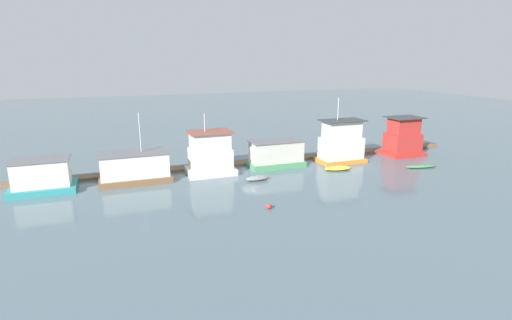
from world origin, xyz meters
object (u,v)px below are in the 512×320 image
houseboat_teal (42,176)px  dinghy_grey (257,178)px  dinghy_yellow (338,168)px  mooring_post_near_right (347,151)px  dinghy_green (421,166)px  mooring_post_near_left (160,167)px  houseboat_orange (341,143)px  houseboat_green (276,154)px  houseboat_red (403,138)px  buoy_red (269,206)px  houseboat_white (210,154)px  mooring_post_far_left (44,178)px  houseboat_brown (135,167)px

houseboat_teal → dinghy_grey: (21.29, -4.01, -1.26)m
dinghy_yellow → mooring_post_near_right: 7.14m
dinghy_green → mooring_post_near_left: bearing=165.1°
houseboat_teal → houseboat_orange: (34.04, -0.14, 0.87)m
houseboat_green → dinghy_yellow: bearing=-32.0°
dinghy_grey → houseboat_orange: bearing=16.9°
dinghy_yellow → mooring_post_near_right: mooring_post_near_right is taller
dinghy_yellow → mooring_post_near_right: bearing=48.8°
houseboat_teal → houseboat_red: bearing=0.2°
houseboat_red → buoy_red: size_ratio=10.68×
houseboat_white → mooring_post_near_left: 5.85m
dinghy_grey → dinghy_green: 20.50m
houseboat_red → dinghy_yellow: size_ratio=1.51×
mooring_post_far_left → mooring_post_near_left: 11.91m
houseboat_red → dinghy_grey: (-22.57, -4.17, -2.01)m
houseboat_red → mooring_post_near_left: bearing=176.8°
houseboat_orange → buoy_red: (-14.66, -12.04, -2.16)m
mooring_post_near_left → houseboat_white: bearing=-16.5°
houseboat_green → mooring_post_far_left: bearing=176.8°
houseboat_teal → houseboat_brown: houseboat_brown is taller
houseboat_brown → mooring_post_far_left: houseboat_brown is taller
houseboat_white → mooring_post_near_left: (-5.46, 1.61, -1.37)m
houseboat_white → dinghy_green: houseboat_white is taller
houseboat_brown → dinghy_grey: houseboat_brown is taller
houseboat_teal → dinghy_green: bearing=-8.2°
houseboat_brown → dinghy_green: 33.42m
houseboat_teal → mooring_post_near_right: bearing=3.1°
dinghy_yellow → mooring_post_far_left: bearing=170.5°
houseboat_red → mooring_post_far_left: (-44.05, 1.80, -1.50)m
mooring_post_near_right → houseboat_teal: bearing=-176.9°
dinghy_green → mooring_post_far_left: mooring_post_far_left is taller
houseboat_teal → houseboat_orange: bearing=-0.2°
houseboat_teal → mooring_post_far_left: houseboat_teal is taller
dinghy_grey → houseboat_white: bearing=133.3°
houseboat_orange → buoy_red: houseboat_orange is taller
dinghy_yellow → houseboat_teal: bearing=173.9°
houseboat_red → dinghy_grey: houseboat_red is taller
houseboat_brown → mooring_post_far_left: 9.28m
houseboat_brown → mooring_post_near_right: 27.60m
houseboat_orange → dinghy_yellow: size_ratio=2.38×
mooring_post_far_left → houseboat_red: bearing=-2.3°
houseboat_orange → dinghy_green: size_ratio=2.00×
mooring_post_near_left → houseboat_green: bearing=-6.0°
houseboat_teal → houseboat_green: houseboat_teal is taller
houseboat_orange → dinghy_yellow: bearing=-125.8°
houseboat_green → mooring_post_near_right: bearing=7.5°
mooring_post_far_left → houseboat_teal: bearing=-84.6°
mooring_post_near_left → buoy_red: (7.66, -14.14, -0.63)m
houseboat_teal → mooring_post_far_left: bearing=95.4°
mooring_post_near_left → dinghy_grey: bearing=-32.0°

